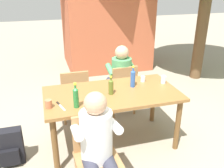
% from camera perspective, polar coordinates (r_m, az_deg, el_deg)
% --- Properties ---
extents(ground_plane, '(24.00, 24.00, 0.00)m').
position_cam_1_polar(ground_plane, '(3.57, -0.00, -13.32)').
color(ground_plane, gray).
extents(dining_table, '(1.74, 0.91, 0.78)m').
position_cam_1_polar(dining_table, '(3.21, -0.00, -3.48)').
color(dining_table, olive).
rests_on(dining_table, ground_plane).
extents(chair_near_left, '(0.46, 0.46, 0.87)m').
position_cam_1_polar(chair_near_left, '(2.62, -3.81, -15.54)').
color(chair_near_left, '#A37547').
rests_on(chair_near_left, ground_plane).
extents(chair_far_right, '(0.46, 0.46, 0.87)m').
position_cam_1_polar(chair_far_right, '(4.06, 2.36, -0.65)').
color(chair_far_right, '#A37547').
rests_on(chair_far_right, ground_plane).
extents(chair_far_left, '(0.45, 0.45, 0.87)m').
position_cam_1_polar(chair_far_left, '(3.89, -8.70, -1.95)').
color(chair_far_left, '#A37547').
rests_on(chair_far_left, ground_plane).
extents(person_in_white_shirt, '(0.47, 0.61, 1.18)m').
position_cam_1_polar(person_in_white_shirt, '(2.43, -3.22, -14.01)').
color(person_in_white_shirt, white).
rests_on(person_in_white_shirt, ground_plane).
extents(person_in_plaid_shirt, '(0.47, 0.61, 1.18)m').
position_cam_1_polar(person_in_plaid_shirt, '(4.09, 1.86, 2.08)').
color(person_in_plaid_shirt, '#4C935B').
rests_on(person_in_plaid_shirt, ground_plane).
extents(bottle_blue, '(0.06, 0.06, 0.30)m').
position_cam_1_polar(bottle_blue, '(3.31, 4.89, 1.44)').
color(bottle_blue, '#2D56A3').
rests_on(bottle_blue, dining_table).
extents(bottle_olive, '(0.06, 0.06, 0.25)m').
position_cam_1_polar(bottle_olive, '(3.09, -0.25, -0.56)').
color(bottle_olive, '#566623').
rests_on(bottle_olive, dining_table).
extents(bottle_green, '(0.06, 0.06, 0.30)m').
position_cam_1_polar(bottle_green, '(2.79, -8.43, -3.00)').
color(bottle_green, '#287A38').
rests_on(bottle_green, dining_table).
extents(cup_glass, '(0.07, 0.07, 0.08)m').
position_cam_1_polar(cup_glass, '(3.53, 7.22, 1.18)').
color(cup_glass, silver).
rests_on(cup_glass, dining_table).
extents(cup_terracotta, '(0.08, 0.08, 0.10)m').
position_cam_1_polar(cup_terracotta, '(2.88, -14.57, -4.50)').
color(cup_terracotta, '#BC6B47').
rests_on(cup_terracotta, dining_table).
extents(cup_white, '(0.07, 0.07, 0.11)m').
position_cam_1_polar(cup_white, '(3.51, 11.91, 1.03)').
color(cup_white, white).
rests_on(cup_white, dining_table).
extents(table_knife, '(0.09, 0.24, 0.01)m').
position_cam_1_polar(table_knife, '(2.91, -12.00, -4.92)').
color(table_knife, silver).
rests_on(table_knife, dining_table).
extents(backpack_by_near_side, '(0.33, 0.21, 0.41)m').
position_cam_1_polar(backpack_by_near_side, '(3.42, -24.70, -13.59)').
color(backpack_by_near_side, '#47663D').
rests_on(backpack_by_near_side, ground_plane).
extents(backpack_by_far_side, '(0.33, 0.21, 0.47)m').
position_cam_1_polar(backpack_by_far_side, '(3.34, -22.81, -13.58)').
color(backpack_by_far_side, black).
rests_on(backpack_by_far_side, ground_plane).
extents(brick_kiosk, '(2.35, 2.00, 2.62)m').
position_cam_1_polar(brick_kiosk, '(6.46, -1.67, 16.47)').
color(brick_kiosk, '#B25638').
rests_on(brick_kiosk, ground_plane).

